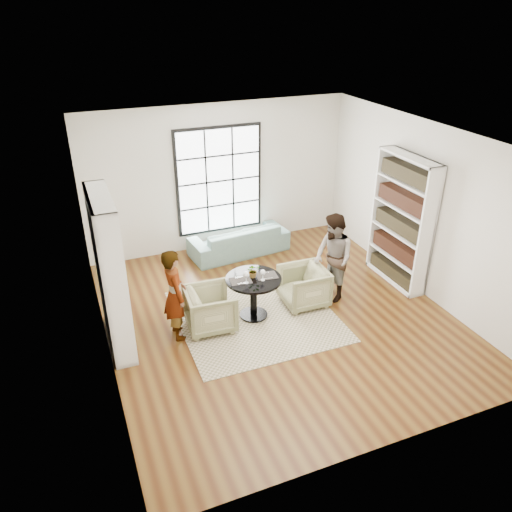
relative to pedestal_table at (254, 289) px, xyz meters
name	(u,v)px	position (x,y,z in m)	size (l,w,h in m)	color
ground	(277,316)	(0.37, -0.15, -0.53)	(6.00, 6.00, 0.00)	brown
room_shell	(266,236)	(0.37, 0.40, 0.73)	(6.00, 6.01, 6.00)	silver
rug	(256,316)	(0.03, -0.01, -0.53)	(2.54, 2.54, 0.01)	#BAA78B
pedestal_table	(254,289)	(0.00, 0.00, 0.00)	(0.92, 0.92, 0.73)	black
sofa	(239,240)	(0.59, 2.30, -0.23)	(2.04, 0.80, 0.60)	gray
armchair_left	(210,309)	(-0.76, -0.04, -0.18)	(0.75, 0.77, 0.70)	tan
armchair_right	(303,286)	(0.94, 0.04, -0.19)	(0.74, 0.76, 0.69)	gray
person_left	(175,294)	(-1.31, -0.04, 0.22)	(0.55, 0.36, 1.50)	gray
person_right	(333,258)	(1.49, 0.04, 0.26)	(0.77, 0.60, 1.58)	gray
placemat_left	(241,281)	(-0.22, 0.00, 0.20)	(0.34, 0.26, 0.01)	black
placemat_right	(267,276)	(0.23, -0.01, 0.20)	(0.34, 0.26, 0.01)	black
cutlery_left	(241,280)	(-0.22, 0.00, 0.21)	(0.14, 0.22, 0.01)	silver
cutlery_right	(267,275)	(0.23, -0.01, 0.21)	(0.14, 0.22, 0.01)	silver
wine_glass_left	(246,275)	(-0.16, -0.10, 0.35)	(0.10, 0.10, 0.21)	silver
wine_glass_right	(263,273)	(0.11, -0.11, 0.34)	(0.09, 0.09, 0.19)	silver
flower_centerpiece	(253,271)	(0.01, 0.04, 0.31)	(0.21, 0.18, 0.23)	gray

